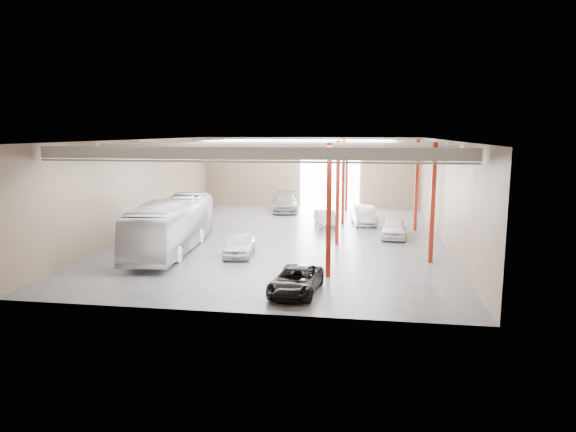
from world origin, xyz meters
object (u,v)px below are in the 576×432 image
(coach_bus, at_px, (172,225))
(car_row_b, at_px, (326,218))
(car_right_far, at_px, (394,227))
(car_row_a, at_px, (239,244))
(black_sedan, at_px, (296,281))
(car_row_c, at_px, (285,203))
(car_right_near, at_px, (363,215))

(coach_bus, height_order, car_row_b, coach_bus)
(coach_bus, height_order, car_right_far, coach_bus)
(coach_bus, xyz_separation_m, car_row_a, (4.55, -0.57, -0.94))
(coach_bus, relative_size, car_row_b, 2.91)
(car_right_far, bearing_deg, black_sedan, -106.67)
(car_row_a, relative_size, car_row_c, 0.71)
(car_row_b, xyz_separation_m, car_row_c, (-4.50, 7.50, 0.18))
(coach_bus, height_order, car_row_a, coach_bus)
(black_sedan, height_order, car_right_far, car_right_far)
(coach_bus, bearing_deg, car_right_near, 39.17)
(car_row_b, bearing_deg, car_row_c, 107.51)
(car_row_b, bearing_deg, black_sedan, -103.46)
(black_sedan, height_order, car_right_near, car_right_near)
(coach_bus, bearing_deg, car_row_a, -11.75)
(car_row_b, bearing_deg, car_row_a, -126.66)
(black_sedan, relative_size, car_right_near, 0.93)
(black_sedan, height_order, car_row_a, car_row_a)
(car_right_near, bearing_deg, car_row_a, -130.69)
(car_row_b, distance_m, car_right_far, 6.32)
(coach_bus, relative_size, black_sedan, 2.66)
(black_sedan, height_order, car_row_b, car_row_b)
(coach_bus, distance_m, car_row_b, 13.48)
(coach_bus, distance_m, car_right_far, 15.66)
(car_row_a, xyz_separation_m, car_right_near, (7.50, 12.14, 0.08))
(black_sedan, relative_size, car_right_far, 1.03)
(coach_bus, relative_size, car_right_far, 2.73)
(car_row_c, distance_m, car_right_near, 9.52)
(coach_bus, distance_m, car_row_a, 4.68)
(car_row_b, relative_size, car_right_near, 0.85)
(black_sedan, xyz_separation_m, car_row_a, (-4.50, 7.00, 0.09))
(car_right_near, bearing_deg, black_sedan, -107.90)
(black_sedan, bearing_deg, car_right_far, 74.88)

